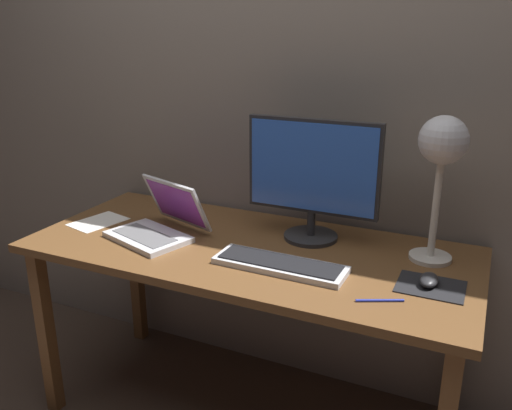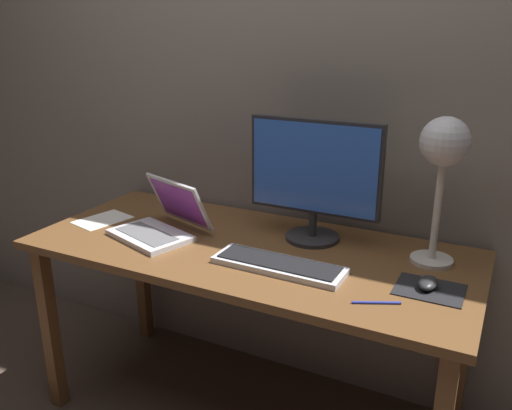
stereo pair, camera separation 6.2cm
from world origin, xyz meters
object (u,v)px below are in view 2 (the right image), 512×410
object	(u,v)px
monitor	(314,175)
pen	(376,303)
laptop	(164,219)
mouse	(428,283)
keyboard_main	(279,265)
desk_lamp	(444,153)

from	to	relation	value
monitor	pen	size ratio (longest dim) A/B	3.49
laptop	mouse	distance (m)	0.98
keyboard_main	mouse	bearing A→B (deg)	8.87
desk_lamp	pen	size ratio (longest dim) A/B	3.50
monitor	pen	xyz separation A→B (m)	(0.34, -0.37, -0.24)
desk_lamp	pen	xyz separation A→B (m)	(-0.09, -0.36, -0.37)
mouse	pen	bearing A→B (deg)	-125.19
pen	laptop	bearing A→B (deg)	168.73
keyboard_main	desk_lamp	world-z (taller)	desk_lamp
mouse	desk_lamp	bearing A→B (deg)	96.11
monitor	keyboard_main	size ratio (longest dim) A/B	1.10
mouse	pen	size ratio (longest dim) A/B	0.69
mouse	pen	world-z (taller)	mouse
monitor	laptop	distance (m)	0.59
laptop	keyboard_main	bearing A→B (deg)	-9.14
keyboard_main	desk_lamp	distance (m)	0.63
laptop	pen	world-z (taller)	laptop
keyboard_main	mouse	distance (m)	0.47
laptop	monitor	bearing A→B (deg)	20.86
pen	mouse	bearing A→B (deg)	54.81
desk_lamp	mouse	bearing A→B (deg)	-83.89
monitor	desk_lamp	world-z (taller)	desk_lamp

